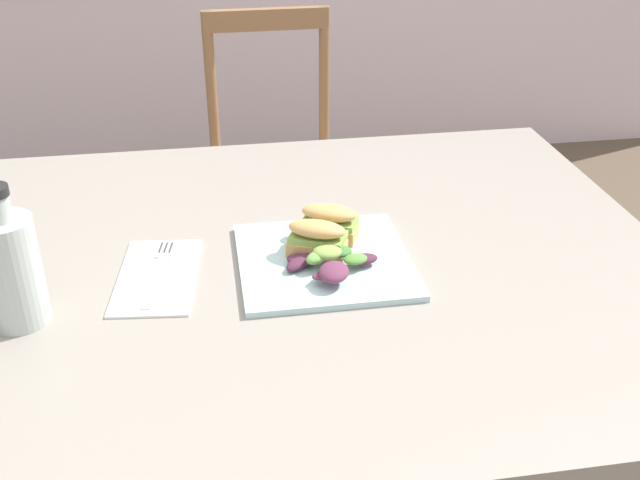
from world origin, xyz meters
The scene contains 9 objects.
dining_table centered at (-0.14, 0.03, 0.62)m, with size 1.22×0.96×0.74m.
chair_wooden_far centered at (-0.05, 1.07, 0.45)m, with size 0.41×0.41×0.87m.
plate_lunch centered at (-0.09, 0.00, 0.74)m, with size 0.26×0.26×0.01m, color silver.
sandwich_half_front centered at (-0.09, 0.01, 0.78)m, with size 0.10×0.08×0.06m.
sandwich_half_back centered at (-0.07, 0.06, 0.78)m, with size 0.10×0.08×0.06m.
salad_mixed_greens centered at (-0.09, -0.04, 0.77)m, with size 0.15×0.12×0.03m.
napkin_folded centered at (-0.34, 0.00, 0.74)m, with size 0.11×0.21×0.00m, color white.
fork_on_napkin centered at (-0.33, 0.02, 0.75)m, with size 0.05×0.19×0.00m.
bottle_cold_brew centered at (-0.52, -0.08, 0.81)m, with size 0.08×0.08×0.20m.
Camera 1 is at (-0.25, -0.97, 1.33)m, focal length 42.05 mm.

